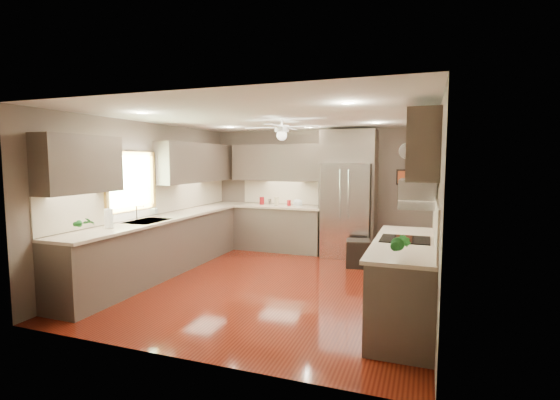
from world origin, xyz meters
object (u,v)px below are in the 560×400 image
Objects in this scene: canister_c at (277,201)px; bowl at (298,205)px; stool at (358,253)px; canister_b at (270,202)px; paper_towel at (109,218)px; potted_plant_left at (85,223)px; soap_bottle at (155,211)px; canister_d at (289,203)px; canister_a at (262,201)px; microwave at (417,194)px; potted_plant_right at (401,244)px; refrigerator at (348,196)px.

canister_c is 0.45m from bowl.
stool is at bearing -29.83° from bowl.
canister_b is 0.56× the size of bowl.
potted_plant_left is at bearing -86.72° from paper_towel.
soap_bottle is at bearing -126.74° from bowl.
soap_bottle is at bearing 95.07° from potted_plant_left.
canister_b reaches higher than canister_d.
canister_d is 0.43× the size of paper_towel.
microwave is at bearing -41.36° from canister_a.
paper_towel reaches higher than potted_plant_left.
canister_d is 3.75m from paper_towel.
soap_bottle is 4.31m from potted_plant_right.
refrigerator reaches higher than canister_a.
refrigerator is 3.03m from microwave.
canister_c is 4.74m from potted_plant_right.
soap_bottle is 4.16m from microwave.
canister_c is 3.65m from paper_towel.
canister_c is (0.16, -0.02, 0.02)m from canister_b.
soap_bottle is 0.67× the size of potted_plant_left.
stool is (1.82, -0.75, -0.79)m from canister_c.
potted_plant_left is 4.15m from microwave.
microwave reaches higher than canister_d.
canister_c is 0.58× the size of potted_plant_left.
paper_towel is (-2.67, -3.42, -0.11)m from refrigerator.
bowl is (0.44, 0.04, -0.06)m from canister_c.
canister_a is 2.52m from soap_bottle.
stool is at bearing 41.98° from paper_towel.
potted_plant_left is 0.12× the size of refrigerator.
potted_plant_right is (3.05, -3.94, 0.07)m from canister_a.
bowl is (0.79, -0.01, -0.05)m from canister_a.
potted_plant_right is 0.12× the size of refrigerator.
canister_c is at bearing 157.63° from stool.
canister_d is 2.78m from soap_bottle.
potted_plant_left reaches higher than stool.
potted_plant_left is at bearing -179.99° from potted_plant_right.
bowl is 1.07m from refrigerator.
canister_c is 3.96m from microwave.
bowl is at bearing 130.49° from microwave.
canister_d is 0.18m from bowl.
potted_plant_left is at bearing -133.45° from stool.
paper_towel reaches higher than canister_c.
canister_a is 0.33× the size of stool.
stool is 1.73× the size of paper_towel.
potted_plant_left is at bearing -163.80° from microwave.
canister_b is at bearing 158.72° from stool.
refrigerator is (1.84, -0.08, 0.17)m from canister_a.
paper_towel reaches higher than canister_b.
potted_plant_right is (2.44, -3.90, 0.09)m from canister_d.
potted_plant_right reaches higher than bowl.
potted_plant_left is at bearing -84.93° from soap_bottle.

